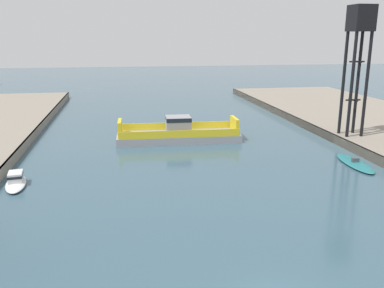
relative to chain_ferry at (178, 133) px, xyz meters
name	(u,v)px	position (x,y,z in m)	size (l,w,h in m)	color
chain_ferry	(178,133)	(0.00, 0.00, 0.00)	(18.56, 6.57, 3.71)	#939399
moored_boat_near_left	(16,181)	(-19.65, -16.25, -0.61)	(2.80, 6.10, 1.37)	white
moored_boat_mid_right	(355,163)	(19.72, -15.75, -0.93)	(3.06, 8.50, 0.86)	#237075
crane_tower	(359,37)	(24.64, -5.90, 14.07)	(2.94, 2.94, 18.19)	black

